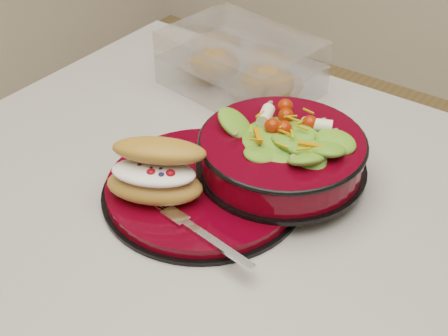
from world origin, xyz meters
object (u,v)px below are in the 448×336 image
Objects in this scene: dinner_plate at (203,188)px; pastry_box at (241,64)px; fork at (204,235)px; croissant at (157,171)px; salad_bowl at (282,148)px.

pastry_box is (-0.12, 0.27, 0.03)m from dinner_plate.
fork is 0.39m from pastry_box.
croissant is at bearing -122.48° from dinner_plate.
fork reaches higher than dinner_plate.
dinner_plate is 1.85× the size of fork.
fork is 0.56× the size of pastry_box.
dinner_plate is at bearing -128.23° from salad_bowl.
croissant reaches higher than dinner_plate.
dinner_plate is 0.12m from salad_bowl.
dinner_plate is 1.04× the size of pastry_box.
salad_bowl is 0.17m from fork.
pastry_box is at bearing 136.74° from salad_bowl.
salad_bowl is 0.26m from pastry_box.
pastry_box is (-0.19, 0.18, -0.01)m from salad_bowl.
fork is at bearing -91.50° from salad_bowl.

